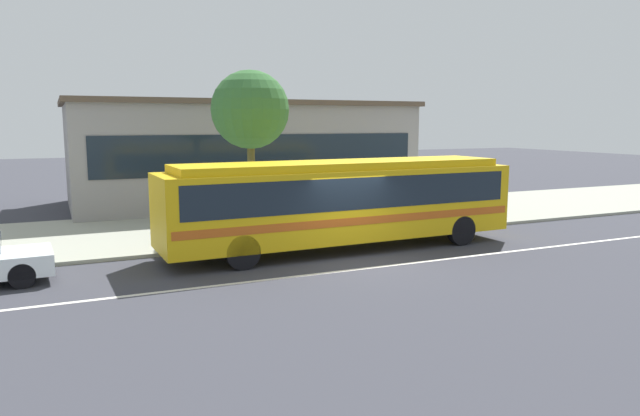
# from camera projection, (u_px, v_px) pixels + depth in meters

# --- Properties ---
(ground_plane) EXTENTS (120.00, 120.00, 0.00)m
(ground_plane) POSITION_uv_depth(u_px,v_px,m) (356.00, 262.00, 17.43)
(ground_plane) COLOR #36373F
(sidewalk_slab) EXTENTS (60.00, 8.00, 0.12)m
(sidewalk_slab) POSITION_uv_depth(u_px,v_px,m) (274.00, 223.00, 23.79)
(sidewalk_slab) COLOR #9C9D8D
(sidewalk_slab) RESTS_ON ground_plane
(lane_stripe_center) EXTENTS (56.00, 0.16, 0.01)m
(lane_stripe_center) POSITION_uv_depth(u_px,v_px,m) (369.00, 268.00, 16.71)
(lane_stripe_center) COLOR silver
(lane_stripe_center) RESTS_ON ground_plane
(transit_bus) EXTENTS (11.76, 2.78, 2.88)m
(transit_bus) POSITION_uv_depth(u_px,v_px,m) (343.00, 199.00, 18.90)
(transit_bus) COLOR gold
(transit_bus) RESTS_ON ground_plane
(pedestrian_waiting_near_sign) EXTENTS (0.36, 0.36, 1.62)m
(pedestrian_waiting_near_sign) POSITION_uv_depth(u_px,v_px,m) (275.00, 207.00, 21.28)
(pedestrian_waiting_near_sign) COLOR #3D2837
(pedestrian_waiting_near_sign) RESTS_ON sidewalk_slab
(bus_stop_sign) EXTENTS (0.12, 0.44, 2.62)m
(bus_stop_sign) POSITION_uv_depth(u_px,v_px,m) (414.00, 183.00, 22.42)
(bus_stop_sign) COLOR gray
(bus_stop_sign) RESTS_ON sidewalk_slab
(street_tree_near_stop) EXTENTS (2.84, 2.84, 5.87)m
(street_tree_near_stop) POSITION_uv_depth(u_px,v_px,m) (250.00, 110.00, 21.22)
(street_tree_near_stop) COLOR brown
(street_tree_near_stop) RESTS_ON sidewalk_slab
(station_building) EXTENTS (16.75, 8.86, 5.14)m
(station_building) POSITION_uv_depth(u_px,v_px,m) (239.00, 152.00, 30.26)
(station_building) COLOR gray
(station_building) RESTS_ON ground_plane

